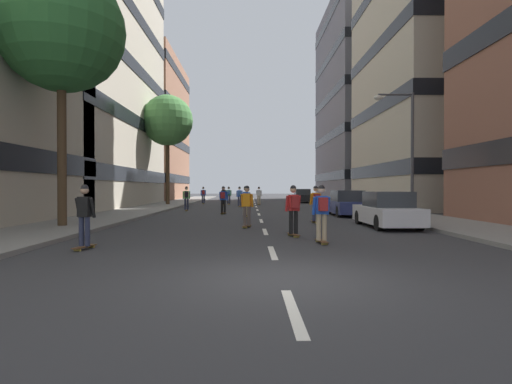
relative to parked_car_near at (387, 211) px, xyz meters
name	(u,v)px	position (x,y,z in m)	size (l,w,h in m)	color
ground_plane	(257,208)	(-5.25, 15.96, -0.70)	(153.46, 153.46, 0.00)	#333335
sidewalk_left	(163,206)	(-13.54, 19.16, -0.63)	(3.66, 70.33, 0.14)	gray
sidewalk_right	(348,206)	(3.03, 19.16, -0.63)	(3.66, 70.33, 0.14)	gray
lane_markings	(257,208)	(-5.25, 15.88, -0.70)	(0.16, 57.20, 0.01)	silver
building_left_far	(118,130)	(-23.70, 38.37, 8.82)	(16.78, 18.18, 18.86)	#9E6B51
building_right_mid	(473,24)	(13.19, 17.29, 14.94)	(16.78, 16.23, 31.10)	#B2A893
building_right_far	(388,102)	(13.19, 38.37, 12.66)	(16.78, 20.34, 26.54)	slate
parked_car_near	(387,211)	(0.00, 0.00, 0.00)	(1.82, 4.40, 1.52)	silver
parked_car_mid	(302,196)	(0.00, 27.95, 0.00)	(1.82, 4.40, 1.52)	black
parked_car_far	(347,204)	(0.00, 7.14, 0.00)	(1.82, 4.40, 1.52)	navy
street_tree_near	(61,30)	(-13.54, -0.39, 7.45)	(5.09, 5.09, 10.58)	#4C3823
street_tree_mid	(168,121)	(-13.54, 21.16, 7.26)	(4.75, 4.75, 10.23)	#4C3823
streetlamp_right	(405,141)	(2.30, 3.94, 3.44)	(2.13, 0.30, 6.50)	#3F3F44
skater_0	(294,207)	(-4.33, -3.17, 0.32)	(0.57, 0.92, 1.78)	brown
skater_1	(224,195)	(-8.28, 21.47, 0.29)	(0.56, 0.92, 1.78)	brown
skater_2	(223,198)	(-7.52, 8.76, 0.32)	(0.56, 0.92, 1.78)	brown
skater_3	(259,195)	(-4.92, 22.82, 0.29)	(0.56, 0.92, 1.78)	brown
skater_4	(322,210)	(-3.67, -4.95, 0.32)	(0.55, 0.92, 1.78)	brown
skater_5	(240,195)	(-6.72, 18.46, 0.32)	(0.54, 0.91, 1.78)	brown
skater_6	(203,194)	(-10.58, 24.54, 0.32)	(0.56, 0.92, 1.78)	brown
skater_7	(316,202)	(-2.70, 2.03, 0.32)	(0.56, 0.92, 1.78)	brown
skater_8	(229,194)	(-7.90, 23.13, 0.32)	(0.54, 0.91, 1.78)	brown
skater_9	(186,197)	(-10.41, 12.28, 0.32)	(0.56, 0.92, 1.78)	brown
skater_10	(84,214)	(-10.37, -6.00, 0.29)	(0.56, 0.92, 1.78)	brown
skater_11	(246,200)	(-6.08, 6.43, 0.29)	(0.53, 0.90, 1.78)	brown
skater_12	(247,204)	(-5.96, 0.01, 0.29)	(0.57, 0.92, 1.78)	brown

